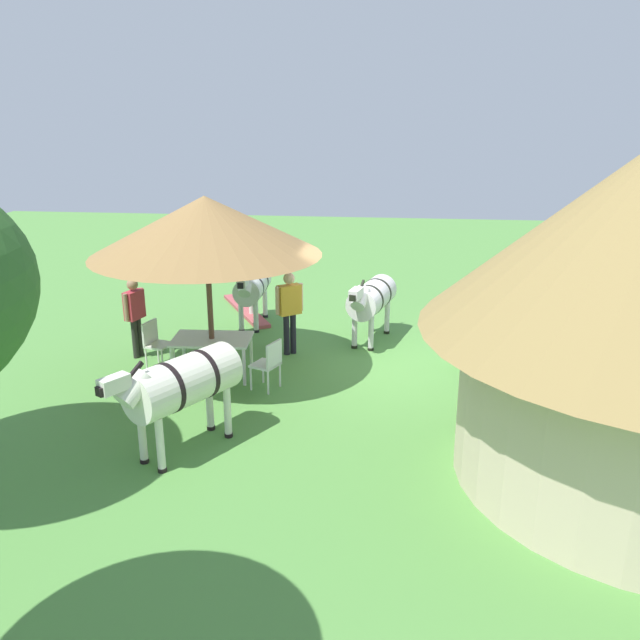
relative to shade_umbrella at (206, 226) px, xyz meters
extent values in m
plane|color=#528C40|center=(-2.96, -0.75, -2.79)|extent=(36.00, 36.00, 0.00)
cylinder|color=brown|center=(0.00, 0.00, -1.65)|extent=(0.10, 0.10, 2.29)
cone|color=olive|center=(0.00, 0.00, 0.00)|extent=(4.03, 4.03, 1.02)
cube|color=silver|center=(0.00, 0.00, -2.07)|extent=(1.46, 0.98, 0.04)
cylinder|color=silver|center=(-0.67, 0.36, -2.44)|extent=(0.06, 0.06, 0.70)
cylinder|color=silver|center=(0.63, 0.43, -2.44)|extent=(0.06, 0.06, 0.70)
cylinder|color=silver|center=(-0.63, -0.43, -2.44)|extent=(0.06, 0.06, 0.70)
cylinder|color=silver|center=(0.67, -0.36, -2.44)|extent=(0.06, 0.06, 0.70)
cube|color=silver|center=(-1.07, 0.45, -2.34)|extent=(0.56, 0.57, 0.04)
cube|color=silver|center=(-1.24, 0.52, -2.12)|extent=(0.21, 0.42, 0.45)
cylinder|color=silver|center=(-0.83, 0.55, -2.57)|extent=(0.04, 0.04, 0.45)
cylinder|color=silver|center=(-0.97, 0.20, -2.57)|extent=(0.04, 0.04, 0.45)
cylinder|color=silver|center=(-1.16, 0.69, -2.57)|extent=(0.04, 0.04, 0.45)
cylinder|color=silver|center=(-1.31, 0.34, -2.57)|extent=(0.04, 0.04, 0.45)
cube|color=silver|center=(1.12, -0.30, -2.34)|extent=(0.52, 0.53, 0.04)
cube|color=silver|center=(1.30, -0.35, -2.12)|extent=(0.15, 0.44, 0.45)
cylinder|color=silver|center=(0.89, -0.44, -2.57)|extent=(0.04, 0.04, 0.45)
cylinder|color=silver|center=(0.99, -0.07, -2.57)|extent=(0.04, 0.04, 0.45)
cylinder|color=silver|center=(1.24, -0.53, -2.57)|extent=(0.04, 0.04, 0.45)
cylinder|color=silver|center=(1.34, -0.16, -2.57)|extent=(0.04, 0.04, 0.45)
cylinder|color=black|center=(-1.17, -1.25, -2.38)|extent=(0.12, 0.12, 0.84)
cylinder|color=black|center=(-1.29, -1.34, -2.38)|extent=(0.12, 0.12, 0.84)
cube|color=gold|center=(-1.23, -1.29, -1.66)|extent=(0.49, 0.44, 0.59)
cylinder|color=#E2AE8F|center=(-1.02, -1.14, -1.64)|extent=(0.09, 0.09, 0.56)
cylinder|color=#E2AE8F|center=(-1.43, -1.45, -1.64)|extent=(0.09, 0.09, 0.56)
sphere|color=#E2AE8F|center=(-1.23, -1.29, -1.23)|extent=(0.23, 0.23, 0.23)
cylinder|color=black|center=(1.77, -0.73, -2.40)|extent=(0.12, 0.12, 0.79)
cylinder|color=black|center=(1.73, -0.86, -2.40)|extent=(0.12, 0.12, 0.79)
cube|color=#B62F3C|center=(1.75, -0.79, -1.72)|extent=(0.31, 0.47, 0.56)
cylinder|color=#9B7458|center=(1.82, -0.56, -1.70)|extent=(0.08, 0.08, 0.53)
cylinder|color=#9B7458|center=(1.68, -1.03, -1.70)|extent=(0.08, 0.08, 0.53)
sphere|color=#9B7458|center=(1.75, -0.79, -1.31)|extent=(0.22, 0.22, 0.22)
cylinder|color=black|center=(-6.15, -3.20, -2.35)|extent=(0.13, 0.13, 0.88)
cylinder|color=black|center=(-6.04, -3.31, -2.35)|extent=(0.13, 0.13, 0.88)
cube|color=#44936D|center=(-6.09, -3.25, -1.60)|extent=(0.49, 0.50, 0.63)
cylinder|color=#D4AB97|center=(-6.28, -3.06, -1.58)|extent=(0.09, 0.09, 0.59)
cylinder|color=#D4AB97|center=(-5.90, -3.45, -1.58)|extent=(0.09, 0.09, 0.59)
sphere|color=#D4AB97|center=(-6.09, -3.25, -1.14)|extent=(0.24, 0.24, 0.24)
cube|color=teal|center=(-4.84, -1.36, -2.57)|extent=(0.66, 0.68, 0.03)
cube|color=white|center=(-4.76, -1.10, -2.36)|extent=(0.66, 0.68, 0.29)
cube|color=beige|center=(-4.57, -1.38, -2.68)|extent=(0.22, 0.59, 0.22)
cube|color=beige|center=(-5.07, -1.23, -2.68)|extent=(0.22, 0.59, 0.22)
cylinder|color=silver|center=(-0.11, -3.06, -1.87)|extent=(0.62, 1.45, 0.60)
cylinder|color=black|center=(-0.10, -3.35, -1.87)|extent=(0.61, 0.09, 0.61)
cylinder|color=black|center=(-0.11, -2.80, -1.87)|extent=(0.61, 0.09, 0.61)
cylinder|color=silver|center=(-0.11, -2.34, -1.69)|extent=(0.28, 0.53, 0.48)
cube|color=silver|center=(-0.12, -2.06, -1.53)|extent=(0.18, 0.40, 0.20)
cube|color=black|center=(-0.12, -1.88, -1.56)|extent=(0.12, 0.12, 0.12)
cube|color=black|center=(-0.11, -2.34, -1.49)|extent=(0.04, 0.37, 0.28)
cylinder|color=silver|center=(-0.28, -2.52, -2.44)|extent=(0.11, 0.11, 0.70)
cylinder|color=black|center=(-0.28, -2.52, -2.76)|extent=(0.13, 0.13, 0.06)
cylinder|color=silver|center=(0.05, -2.51, -2.44)|extent=(0.11, 0.11, 0.70)
cylinder|color=black|center=(0.05, -2.51, -2.76)|extent=(0.13, 0.13, 0.06)
cylinder|color=silver|center=(-0.27, -3.61, -2.44)|extent=(0.11, 0.11, 0.70)
cylinder|color=black|center=(-0.27, -3.61, -2.76)|extent=(0.13, 0.13, 0.06)
cylinder|color=silver|center=(0.06, -3.61, -2.44)|extent=(0.11, 0.11, 0.70)
cylinder|color=black|center=(0.06, -3.61, -2.76)|extent=(0.13, 0.13, 0.06)
cylinder|color=black|center=(-0.10, -3.83, -1.97)|extent=(0.05, 0.24, 0.53)
cylinder|color=silver|center=(-0.36, 2.70, -1.73)|extent=(1.46, 1.77, 0.70)
cylinder|color=black|center=(-0.53, 2.42, -1.73)|extent=(0.65, 0.44, 0.72)
cylinder|color=black|center=(-0.21, 2.95, -1.73)|extent=(0.65, 0.44, 0.72)
cylinder|color=silver|center=(0.07, 3.40, -1.55)|extent=(0.56, 0.63, 0.52)
cube|color=silver|center=(0.22, 3.64, -1.39)|extent=(0.36, 0.44, 0.20)
cube|color=black|center=(0.31, 3.79, -1.42)|extent=(0.17, 0.17, 0.12)
cube|color=black|center=(0.07, 3.40, -1.35)|extent=(0.23, 0.33, 0.28)
cylinder|color=silver|center=(-0.20, 3.33, -2.39)|extent=(0.11, 0.11, 0.81)
cylinder|color=black|center=(-0.20, 3.33, -2.76)|extent=(0.13, 0.13, 0.06)
cylinder|color=silver|center=(0.13, 3.13, -2.39)|extent=(0.11, 0.11, 0.81)
cylinder|color=black|center=(0.13, 3.13, -2.76)|extent=(0.13, 0.13, 0.06)
cylinder|color=silver|center=(-0.85, 2.26, -2.39)|extent=(0.11, 0.11, 0.81)
cylinder|color=black|center=(-0.85, 2.26, -2.76)|extent=(0.13, 0.13, 0.06)
cylinder|color=silver|center=(-0.52, 2.06, -2.39)|extent=(0.11, 0.11, 0.81)
cylinder|color=black|center=(-0.52, 2.06, -2.76)|extent=(0.13, 0.13, 0.06)
cylinder|color=black|center=(-0.82, 1.95, -1.83)|extent=(0.17, 0.23, 0.53)
cylinder|color=silver|center=(-2.82, -2.26, -1.83)|extent=(1.02, 1.62, 0.64)
cylinder|color=black|center=(-2.90, -2.55, -1.83)|extent=(0.65, 0.25, 0.65)
cylinder|color=black|center=(-2.75, -2.00, -1.83)|extent=(0.65, 0.25, 0.65)
cylinder|color=silver|center=(-2.62, -1.54, -1.65)|extent=(0.42, 0.59, 0.49)
cube|color=silver|center=(-2.54, -1.27, -1.49)|extent=(0.28, 0.43, 0.20)
cube|color=black|center=(-2.49, -1.10, -1.52)|extent=(0.15, 0.15, 0.12)
cube|color=black|center=(-2.62, -1.54, -1.45)|extent=(0.14, 0.36, 0.28)
cylinder|color=silver|center=(-2.84, -1.67, -2.43)|extent=(0.11, 0.11, 0.72)
cylinder|color=black|center=(-2.84, -1.67, -2.76)|extent=(0.13, 0.13, 0.06)
cylinder|color=silver|center=(-2.50, -1.76, -2.43)|extent=(0.11, 0.11, 0.72)
cylinder|color=black|center=(-2.50, -1.76, -2.76)|extent=(0.13, 0.13, 0.06)
cylinder|color=silver|center=(-3.14, -2.76, -2.43)|extent=(0.11, 0.11, 0.72)
cylinder|color=black|center=(-3.14, -2.76, -2.76)|extent=(0.13, 0.13, 0.06)
cylinder|color=silver|center=(-2.80, -2.86, -2.43)|extent=(0.11, 0.11, 0.72)
cylinder|color=black|center=(-2.80, -2.86, -2.76)|extent=(0.13, 0.13, 0.06)
cylinder|color=black|center=(-3.04, -3.03, -1.93)|extent=(0.11, 0.24, 0.53)
cube|color=#A94A4D|center=(0.29, -3.97, -2.75)|extent=(1.68, 2.62, 0.08)
camera|label=1|loc=(-3.21, 10.83, 1.92)|focal=36.51mm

